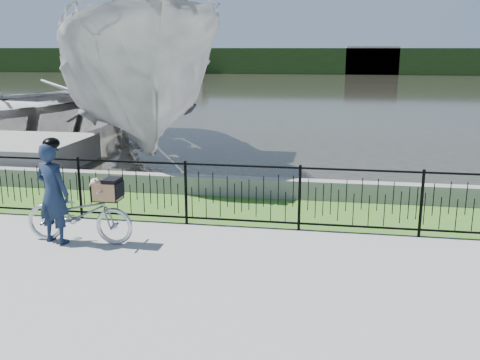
% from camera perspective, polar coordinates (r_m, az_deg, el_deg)
% --- Properties ---
extents(ground, '(120.00, 120.00, 0.00)m').
position_cam_1_polar(ground, '(7.97, -1.72, -8.70)').
color(ground, gray).
rests_on(ground, ground).
extents(grass_strip, '(60.00, 2.00, 0.01)m').
position_cam_1_polar(grass_strip, '(10.38, 1.08, -3.22)').
color(grass_strip, '#3C6C22').
rests_on(grass_strip, ground).
extents(water, '(120.00, 120.00, 0.00)m').
position_cam_1_polar(water, '(40.35, 7.59, 9.48)').
color(water, '#29281F').
rests_on(water, ground).
extents(quay_wall, '(60.00, 0.30, 0.40)m').
position_cam_1_polar(quay_wall, '(11.28, 1.84, -0.79)').
color(quay_wall, gray).
rests_on(quay_wall, ground).
extents(fence, '(14.00, 0.06, 1.15)m').
position_cam_1_polar(fence, '(9.27, 0.18, -1.65)').
color(fence, black).
rests_on(fence, ground).
extents(far_treeline, '(120.00, 6.00, 3.00)m').
position_cam_1_polar(far_treeline, '(67.25, 8.54, 12.47)').
color(far_treeline, '#243F18').
rests_on(far_treeline, ground).
extents(far_building_left, '(8.00, 4.00, 4.00)m').
position_cam_1_polar(far_building_left, '(68.06, -7.22, 12.95)').
color(far_building_left, '#B4A690').
rests_on(far_building_left, ground).
extents(far_building_right, '(6.00, 3.00, 3.20)m').
position_cam_1_polar(far_building_right, '(65.88, 13.86, 12.29)').
color(far_building_right, '#B4A690').
rests_on(far_building_right, ground).
extents(bicycle_rig, '(1.79, 0.63, 1.10)m').
position_cam_1_polar(bicycle_rig, '(8.96, -16.70, -3.42)').
color(bicycle_rig, silver).
rests_on(bicycle_rig, ground).
extents(cyclist, '(0.68, 0.53, 1.71)m').
position_cam_1_polar(cyclist, '(8.98, -19.36, -1.17)').
color(cyclist, '#142139').
rests_on(cyclist, ground).
extents(boat_near, '(8.71, 11.74, 6.07)m').
position_cam_1_polar(boat_near, '(16.35, -11.19, 10.73)').
color(boat_near, '#ACABAB').
rests_on(boat_near, water).
extents(boat_far, '(8.64, 10.87, 2.02)m').
position_cam_1_polar(boat_far, '(20.67, -22.37, 7.20)').
color(boat_far, '#ACABAB').
rests_on(boat_far, water).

